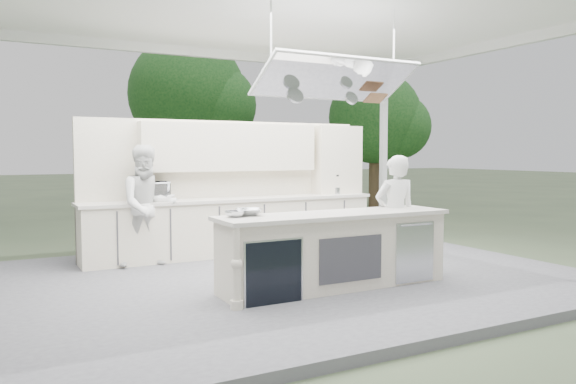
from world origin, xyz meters
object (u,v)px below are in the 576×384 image
head_chef (395,215)px  sous_chef (148,206)px  back_counter (235,226)px  demo_island (334,250)px

head_chef → sous_chef: (-2.89, 2.23, 0.08)m
back_counter → head_chef: 2.93m
back_counter → sous_chef: 1.65m
back_counter → sous_chef: bearing=-167.3°
demo_island → sous_chef: size_ratio=1.70×
back_counter → head_chef: bearing=-62.7°
head_chef → sous_chef: size_ratio=0.92×
demo_island → sous_chef: 3.04m
demo_island → head_chef: head_chef is taller
head_chef → sous_chef: 3.65m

